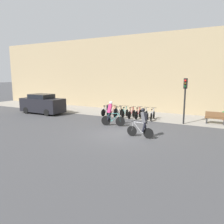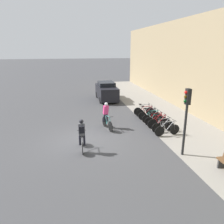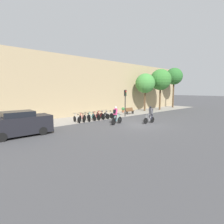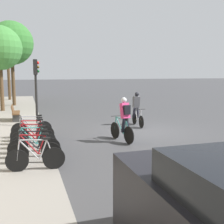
% 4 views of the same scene
% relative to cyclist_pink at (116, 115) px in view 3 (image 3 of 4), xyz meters
% --- Properties ---
extents(ground, '(200.00, 200.00, 0.00)m').
position_rel_cyclist_pink_xyz_m(ground, '(1.80, -1.64, -0.95)').
color(ground, '#3D3D3F').
extents(kerb_strip, '(44.00, 4.50, 0.01)m').
position_rel_cyclist_pink_xyz_m(kerb_strip, '(1.80, 5.11, -0.94)').
color(kerb_strip, gray).
rests_on(kerb_strip, ground).
extents(building_facade, '(44.00, 0.60, 7.62)m').
position_rel_cyclist_pink_xyz_m(building_facade, '(1.80, 7.66, 2.87)').
color(building_facade, '#9E8966').
rests_on(building_facade, ground).
extents(cyclist_pink, '(1.73, 0.57, 1.78)m').
position_rel_cyclist_pink_xyz_m(cyclist_pink, '(0.00, 0.00, 0.00)').
color(cyclist_pink, black).
rests_on(cyclist_pink, ground).
extents(cyclist_grey, '(1.67, 0.46, 1.75)m').
position_rel_cyclist_pink_xyz_m(cyclist_grey, '(3.13, -1.81, 0.00)').
color(cyclist_grey, black).
rests_on(cyclist_grey, ground).
extents(parked_bike_0, '(0.46, 1.63, 0.95)m').
position_rel_cyclist_pink_xyz_m(parked_bike_0, '(-2.35, 3.46, -0.56)').
color(parked_bike_0, black).
rests_on(parked_bike_0, ground).
extents(parked_bike_1, '(0.46, 1.60, 0.95)m').
position_rel_cyclist_pink_xyz_m(parked_bike_1, '(-1.73, 3.46, -0.56)').
color(parked_bike_1, black).
rests_on(parked_bike_1, ground).
extents(parked_bike_2, '(0.46, 1.67, 0.95)m').
position_rel_cyclist_pink_xyz_m(parked_bike_2, '(-1.11, 3.46, -0.56)').
color(parked_bike_2, black).
rests_on(parked_bike_2, ground).
extents(parked_bike_3, '(0.46, 1.59, 0.94)m').
position_rel_cyclist_pink_xyz_m(parked_bike_3, '(-0.49, 3.46, -0.56)').
color(parked_bike_3, black).
rests_on(parked_bike_3, ground).
extents(parked_bike_4, '(0.46, 1.59, 0.95)m').
position_rel_cyclist_pink_xyz_m(parked_bike_4, '(0.13, 3.46, -0.56)').
color(parked_bike_4, black).
rests_on(parked_bike_4, ground).
extents(parked_bike_5, '(0.46, 1.65, 0.98)m').
position_rel_cyclist_pink_xyz_m(parked_bike_5, '(0.76, 3.46, -0.54)').
color(parked_bike_5, black).
rests_on(parked_bike_5, ground).
extents(parked_bike_6, '(0.46, 1.62, 0.96)m').
position_rel_cyclist_pink_xyz_m(parked_bike_6, '(1.38, 3.46, -0.55)').
color(parked_bike_6, black).
rests_on(parked_bike_6, ground).
extents(parked_bike_7, '(0.46, 1.69, 0.96)m').
position_rel_cyclist_pink_xyz_m(parked_bike_7, '(2.00, 3.46, -0.55)').
color(parked_bike_7, black).
rests_on(parked_bike_7, ground).
extents(traffic_light_pole, '(0.26, 0.30, 3.39)m').
position_rel_cyclist_pink_xyz_m(traffic_light_pole, '(4.51, 3.12, 1.42)').
color(traffic_light_pole, black).
rests_on(traffic_light_pole, ground).
extents(bench, '(1.46, 0.44, 0.89)m').
position_rel_cyclist_pink_xyz_m(bench, '(6.60, 4.27, -0.48)').
color(bench, brown).
rests_on(bench, ground).
extents(parked_car, '(4.30, 1.84, 1.85)m').
position_rel_cyclist_pink_xyz_m(parked_car, '(-8.22, 1.46, -0.05)').
color(parked_car, black).
rests_on(parked_car, ground).
extents(street_tree_0, '(3.12, 3.12, 6.01)m').
position_rel_cyclist_pink_xyz_m(street_tree_0, '(11.26, 5.27, 3.49)').
color(street_tree_0, '#4C3823').
rests_on(street_tree_0, ground).
extents(street_tree_1, '(3.53, 3.53, 6.89)m').
position_rel_cyclist_pink_xyz_m(street_tree_1, '(14.52, 4.58, 4.16)').
color(street_tree_1, '#4C3823').
rests_on(street_tree_1, ground).
extents(street_tree_2, '(3.17, 3.17, 7.59)m').
position_rel_cyclist_pink_xyz_m(street_tree_2, '(19.93, 5.19, 5.01)').
color(street_tree_2, '#4C3823').
rests_on(street_tree_2, ground).
extents(potted_plant, '(0.48, 0.48, 0.78)m').
position_rel_cyclist_pink_xyz_m(potted_plant, '(7.19, 6.16, -0.51)').
color(potted_plant, brown).
rests_on(potted_plant, ground).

